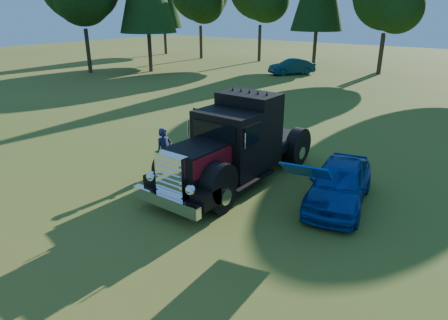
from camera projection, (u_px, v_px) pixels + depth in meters
ground at (211, 201)px, 12.62m from camera, size 120.00×120.00×0.00m
diamond_t_truck at (234, 147)px, 13.62m from camera, size 3.36×7.16×3.00m
hotrod_coupe at (339, 183)px, 12.23m from camera, size 2.47×4.42×1.89m
spectator_near at (165, 151)px, 14.49m from camera, size 0.54×0.70×1.72m
spectator_far at (203, 146)px, 14.84m from camera, size 1.02×1.10×1.81m
distant_teal_car at (292, 67)px, 36.44m from camera, size 3.56×4.25×1.37m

